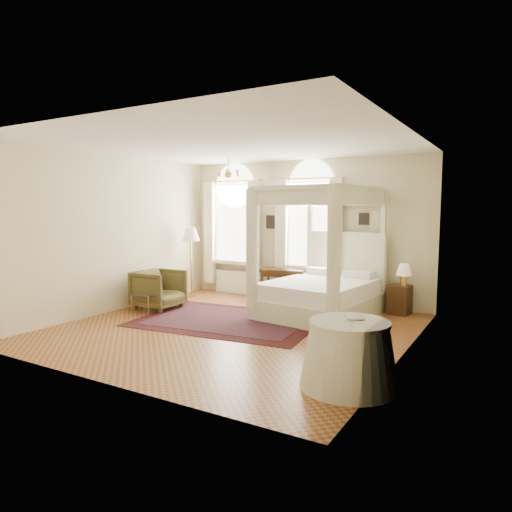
{
  "coord_description": "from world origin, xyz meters",
  "views": [
    {
      "loc": [
        4.46,
        -6.79,
        2.18
      ],
      "look_at": [
        0.24,
        0.4,
        1.31
      ],
      "focal_mm": 32.0,
      "sensor_mm": 36.0,
      "label": 1
    }
  ],
  "objects": [
    {
      "name": "room_walls",
      "position": [
        0.0,
        0.0,
        1.98
      ],
      "size": [
        6.0,
        6.0,
        6.0
      ],
      "color": "beige",
      "rests_on": "ground"
    },
    {
      "name": "nightstand",
      "position": [
        2.32,
        2.7,
        0.3
      ],
      "size": [
        0.48,
        0.44,
        0.6
      ],
      "primitive_type": "cube",
      "rotation": [
        0.0,
        0.0,
        -0.15
      ],
      "color": "#3A220F",
      "rests_on": "ground"
    },
    {
      "name": "ground",
      "position": [
        0.0,
        0.0,
        0.0
      ],
      "size": [
        6.0,
        6.0,
        0.0
      ],
      "primitive_type": "plane",
      "color": "#A15B2F",
      "rests_on": "ground"
    },
    {
      "name": "chandelier",
      "position": [
        -0.9,
        1.2,
        2.91
      ],
      "size": [
        0.51,
        0.45,
        0.5
      ],
      "color": "#B9883D",
      "rests_on": "room_walls"
    },
    {
      "name": "laptop",
      "position": [
        -0.27,
        2.58,
        0.79
      ],
      "size": [
        0.31,
        0.2,
        0.02
      ],
      "primitive_type": "imported",
      "rotation": [
        0.0,
        0.0,
        3.14
      ],
      "color": "black",
      "rests_on": "writing_desk"
    },
    {
      "name": "coffee_table",
      "position": [
        -2.3,
        0.16,
        0.36
      ],
      "size": [
        0.61,
        0.45,
        0.4
      ],
      "color": "white",
      "rests_on": "ground"
    },
    {
      "name": "window_right",
      "position": [
        0.2,
        2.87,
        1.49
      ],
      "size": [
        1.62,
        0.27,
        3.29
      ],
      "color": "silver",
      "rests_on": "room_walls"
    },
    {
      "name": "armchair",
      "position": [
        -2.34,
        0.59,
        0.42
      ],
      "size": [
        0.95,
        0.92,
        0.85
      ],
      "primitive_type": "imported",
      "rotation": [
        0.0,
        0.0,
        1.59
      ],
      "color": "#4B4320",
      "rests_on": "ground"
    },
    {
      "name": "window_left",
      "position": [
        -1.9,
        2.87,
        1.49
      ],
      "size": [
        1.62,
        0.27,
        3.29
      ],
      "color": "silver",
      "rests_on": "room_walls"
    },
    {
      "name": "writing_desk",
      "position": [
        -0.31,
        2.6,
        0.67
      ],
      "size": [
        1.11,
        0.7,
        0.78
      ],
      "color": "#3A220F",
      "rests_on": "ground"
    },
    {
      "name": "nightstand_lamp",
      "position": [
        2.4,
        2.7,
        0.9
      ],
      "size": [
        0.31,
        0.31,
        0.45
      ],
      "color": "#B9883D",
      "rests_on": "nightstand"
    },
    {
      "name": "wall_pictures",
      "position": [
        0.09,
        2.97,
        1.89
      ],
      "size": [
        2.54,
        0.03,
        0.39
      ],
      "color": "black",
      "rests_on": "room_walls"
    },
    {
      "name": "canopy_bed",
      "position": [
        0.95,
        1.72,
        0.59
      ],
      "size": [
        2.22,
        2.61,
        2.6
      ],
      "color": "beige",
      "rests_on": "ground"
    },
    {
      "name": "stool",
      "position": [
        -0.44,
        2.54,
        0.36
      ],
      "size": [
        0.45,
        0.45,
        0.43
      ],
      "color": "#4D4721",
      "rests_on": "ground"
    },
    {
      "name": "side_table",
      "position": [
        2.7,
        -1.55,
        0.4
      ],
      "size": [
        1.2,
        1.2,
        0.82
      ],
      "color": "beige",
      "rests_on": "ground"
    },
    {
      "name": "floor_lamp",
      "position": [
        -2.59,
        2.04,
        1.45
      ],
      "size": [
        0.44,
        0.44,
        1.7
      ],
      "color": "#B9883D",
      "rests_on": "ground"
    },
    {
      "name": "oriental_rug",
      "position": [
        -0.41,
        0.46,
        0.01
      ],
      "size": [
        3.7,
        2.84,
        0.01
      ],
      "color": "#3D0E10",
      "rests_on": "ground"
    },
    {
      "name": "book",
      "position": [
        2.61,
        -1.43,
        0.83
      ],
      "size": [
        0.32,
        0.35,
        0.03
      ],
      "primitive_type": "imported",
      "rotation": [
        0.0,
        0.0,
        0.48
      ],
      "color": "black",
      "rests_on": "side_table"
    }
  ]
}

